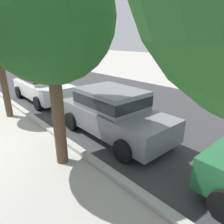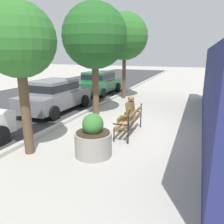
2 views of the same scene
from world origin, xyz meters
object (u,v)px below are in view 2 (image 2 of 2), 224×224
at_px(bronze_statue_seated, 127,114).
at_px(concrete_planter, 93,139).
at_px(street_tree_near_bench, 19,42).
at_px(street_tree_down_street, 95,37).
at_px(parked_car_green, 99,82).
at_px(street_tree_far_corner, 125,37).
at_px(parked_car_grey, 55,95).
at_px(park_bench, 131,120).

height_order(bronze_statue_seated, concrete_planter, bronze_statue_seated).
bearing_deg(street_tree_near_bench, street_tree_down_street, 0.23).
bearing_deg(parked_car_green, street_tree_far_corner, -110.99).
distance_m(street_tree_down_street, parked_car_green, 5.95).
bearing_deg(concrete_planter, parked_car_green, 23.64).
distance_m(street_tree_far_corner, parked_car_grey, 5.66).
bearing_deg(street_tree_far_corner, parked_car_green, 69.01).
bearing_deg(street_tree_near_bench, park_bench, -42.04).
height_order(street_tree_near_bench, parked_car_grey, street_tree_near_bench).
height_order(street_tree_far_corner, parked_car_grey, street_tree_far_corner).
bearing_deg(street_tree_far_corner, street_tree_near_bench, -179.82).
relative_size(park_bench, parked_car_grey, 0.44).
height_order(street_tree_down_street, street_tree_far_corner, street_tree_far_corner).
distance_m(bronze_statue_seated, street_tree_near_bench, 4.18).
xyz_separation_m(park_bench, parked_car_grey, (1.69, 4.37, 0.30)).
xyz_separation_m(park_bench, parked_car_green, (6.88, 4.37, 0.30)).
relative_size(street_tree_near_bench, street_tree_far_corner, 0.80).
bearing_deg(street_tree_down_street, street_tree_far_corner, 0.12).
bearing_deg(bronze_statue_seated, parked_car_green, 31.80).
bearing_deg(concrete_planter, bronze_statue_seated, -7.37).
height_order(street_tree_far_corner, parked_car_green, street_tree_far_corner).
distance_m(street_tree_near_bench, street_tree_down_street, 4.52).
bearing_deg(parked_car_green, bronze_statue_seated, -148.20).
bearing_deg(park_bench, street_tree_near_bench, 137.96).
relative_size(bronze_statue_seated, parked_car_grey, 0.33).
xyz_separation_m(street_tree_down_street, parked_car_grey, (-0.29, 2.07, -2.65)).
xyz_separation_m(park_bench, street_tree_down_street, (1.97, 2.30, 2.95)).
distance_m(bronze_statue_seated, street_tree_far_corner, 6.99).
xyz_separation_m(street_tree_far_corner, parked_car_grey, (-4.40, 2.06, -2.90)).
height_order(concrete_planter, parked_car_grey, parked_car_grey).
relative_size(street_tree_near_bench, parked_car_green, 0.99).
bearing_deg(street_tree_far_corner, parked_car_grey, 154.88).
height_order(street_tree_near_bench, street_tree_far_corner, street_tree_far_corner).
relative_size(concrete_planter, street_tree_far_corner, 0.24).
relative_size(bronze_statue_seated, street_tree_far_corner, 0.27).
bearing_deg(street_tree_near_bench, street_tree_far_corner, 0.18).
relative_size(park_bench, concrete_planter, 1.49).
xyz_separation_m(street_tree_near_bench, street_tree_down_street, (4.50, 0.02, 0.40)).
relative_size(park_bench, street_tree_far_corner, 0.35).
bearing_deg(park_bench, parked_car_grey, 68.90).
bearing_deg(parked_car_green, parked_car_grey, 180.00).
distance_m(park_bench, parked_car_green, 8.16).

